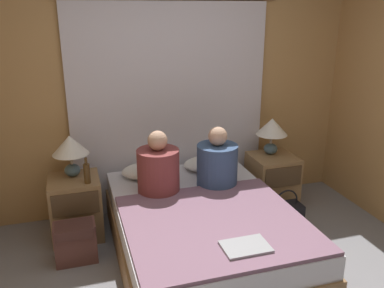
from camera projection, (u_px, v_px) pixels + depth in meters
wall_back at (169, 90)px, 4.09m from camera, size 3.94×0.06×2.50m
curtain_panel at (171, 109)px, 4.09m from camera, size 2.19×0.02×2.13m
bed at (202, 232)px, 3.43m from camera, size 1.41×1.95×0.48m
nightstand_left at (76, 207)px, 3.74m from camera, size 0.45×0.46×0.57m
nightstand_right at (272, 181)px, 4.30m from camera, size 0.45×0.46×0.57m
lamp_left at (70, 148)px, 3.63m from camera, size 0.32×0.32×0.39m
lamp_right at (272, 129)px, 4.19m from camera, size 0.32×0.32×0.39m
pillow_left at (147, 170)px, 3.93m from camera, size 0.49×0.36×0.12m
pillow_right at (208, 164)px, 4.10m from camera, size 0.49×0.36×0.12m
blanket_on_bed at (215, 223)px, 3.07m from camera, size 1.35×1.27×0.03m
person_left_in_bed at (158, 169)px, 3.53m from camera, size 0.37×0.37×0.57m
person_right_in_bed at (217, 163)px, 3.68m from camera, size 0.37×0.37×0.56m
beer_bottle_on_left_stand at (87, 173)px, 3.54m from camera, size 0.06×0.06×0.24m
laptop_on_bed at (246, 247)px, 2.72m from camera, size 0.32×0.22×0.02m
backpack_on_floor at (75, 240)px, 3.38m from camera, size 0.34×0.23×0.35m
handbag_on_floor at (285, 214)px, 3.98m from camera, size 0.32×0.19×0.37m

